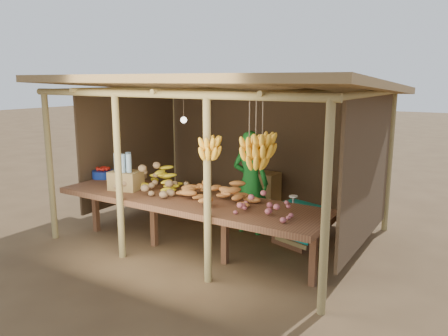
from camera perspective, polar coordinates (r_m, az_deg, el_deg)
The scene contains 13 objects.
ground at distance 6.91m, azimuth 0.00°, elevation -8.56°, with size 60.00×60.00×0.00m, color brown.
stall_structure at distance 6.53m, azimuth 0.93°, elevation 7.57°, with size 4.70×3.50×2.43m.
counter at distance 5.93m, azimuth -4.83°, elevation -4.50°, with size 3.90×1.05×0.80m.
potato_heap at distance 6.36m, azimuth -9.48°, elevation -1.26°, with size 1.00×0.60×0.37m, color olive, non-canonical shape.
sweet_potato_heap at distance 5.72m, azimuth -1.50°, elevation -2.56°, with size 1.04×0.62×0.36m, color #B86E2F, non-canonical shape.
onion_heap at distance 5.18m, azimuth 5.45°, elevation -4.16°, with size 0.71×0.43×0.35m, color #A65058, non-canonical shape.
banana_pile at distance 6.46m, azimuth -8.24°, elevation -1.10°, with size 0.62×0.37×0.35m, color yellow, non-canonical shape.
tomato_basin at distance 7.35m, azimuth -15.52°, elevation -0.68°, with size 0.35×0.35×0.18m.
bottle_box at distance 6.48m, azimuth -12.71°, elevation -0.95°, with size 0.49×0.42×0.54m.
vendor at distance 6.77m, azimuth 3.46°, elevation -1.88°, with size 0.59×0.39×1.61m, color #176921.
tarp_crate at distance 6.48m, azimuth 9.57°, elevation -7.21°, with size 0.76×0.70×0.76m.
carton_stack at distance 7.84m, azimuth 4.17°, elevation -3.60°, with size 1.03×0.43×0.75m.
burlap_sacks at distance 8.16m, azimuth -3.97°, elevation -3.57°, with size 0.83×0.43×0.58m.
Camera 1 is at (3.40, -5.53, 2.37)m, focal length 35.00 mm.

